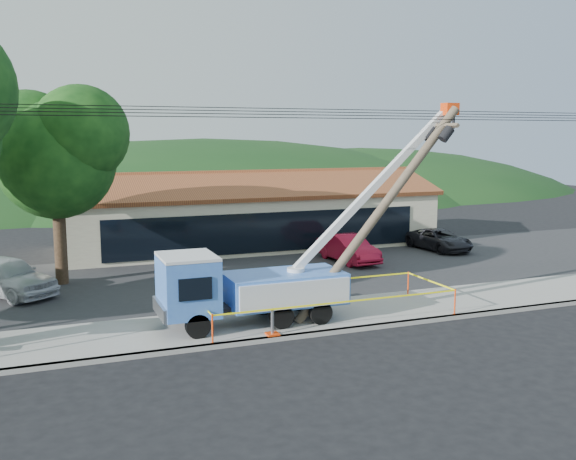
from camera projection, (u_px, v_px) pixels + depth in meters
The scene contains 14 objects.
ground at pixel (321, 358), 19.57m from camera, with size 120.00×120.00×0.00m, color black.
curb at pixel (295, 336), 21.50m from camera, with size 60.00×0.25×0.15m, color gray.
sidewalk at pixel (276, 321), 23.25m from camera, with size 60.00×4.00×0.15m, color gray.
parking_lot at pixel (218, 277), 30.63m from camera, with size 60.00×12.00×0.10m, color #28282B.
strip_mall at pixel (247, 216), 39.15m from camera, with size 22.50×8.53×4.67m.
tree_lot at pixel (55, 148), 28.14m from camera, with size 6.30×5.60×8.94m.
hill_center at pixel (205, 194), 73.86m from camera, with size 89.60×64.00×32.00m, color #143916.
hill_east at pixel (359, 189), 81.04m from camera, with size 72.80×52.00×26.00m, color #143916.
utility_truck at pixel (250, 284), 22.53m from camera, with size 11.49×3.54×7.83m.
leaning_pole at pixel (387, 202), 23.47m from camera, with size 6.63×1.86×7.80m.
caution_tape at pixel (323, 297), 23.65m from camera, with size 9.33×3.31×0.96m.
car_silver at pixel (8, 298), 26.84m from camera, with size 1.98×4.92×1.68m, color silver.
car_red at pixel (348, 264), 34.01m from camera, with size 1.53×4.38×1.44m, color #A6102A.
car_dark at pixel (439, 252), 37.54m from camera, with size 2.04×4.42×1.23m, color black.
Camera 1 is at (-7.75, -17.14, 6.75)m, focal length 40.00 mm.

